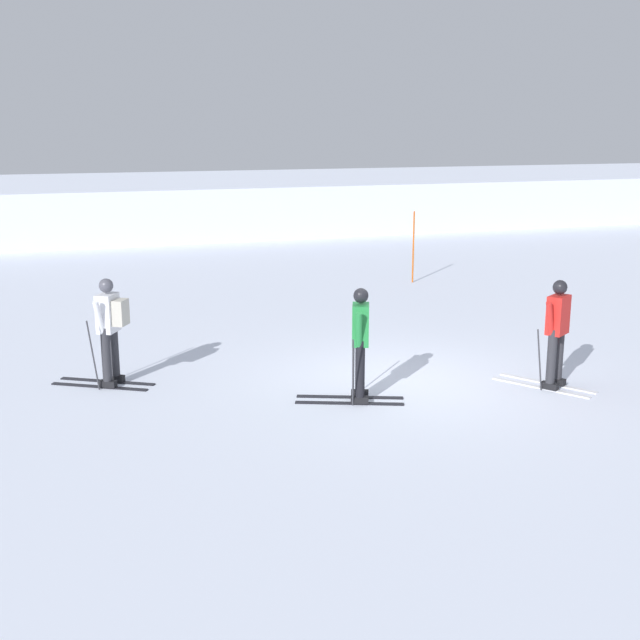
% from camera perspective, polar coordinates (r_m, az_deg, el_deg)
% --- Properties ---
extents(ground_plane, '(120.00, 120.00, 0.00)m').
position_cam_1_polar(ground_plane, '(13.13, 5.80, -4.30)').
color(ground_plane, silver).
extents(far_snow_ridge, '(80.00, 9.34, 1.85)m').
position_cam_1_polar(far_snow_ridge, '(32.66, -9.34, 7.97)').
color(far_snow_ridge, silver).
rests_on(far_snow_ridge, ground).
extents(skier_green, '(1.62, 0.96, 1.71)m').
position_cam_1_polar(skier_green, '(11.92, 2.79, -1.51)').
color(skier_green, black).
rests_on(skier_green, ground).
extents(skier_red, '(1.18, 1.54, 1.71)m').
position_cam_1_polar(skier_red, '(13.02, 16.19, -0.74)').
color(skier_red, silver).
rests_on(skier_red, ground).
extents(skier_white, '(1.56, 1.14, 1.71)m').
position_cam_1_polar(skier_white, '(13.02, -14.47, -0.44)').
color(skier_white, black).
rests_on(skier_white, ground).
extents(trail_marker_pole, '(0.04, 0.04, 1.84)m').
position_cam_1_polar(trail_marker_pole, '(21.18, 6.54, 5.08)').
color(trail_marker_pole, '#C65614').
rests_on(trail_marker_pole, ground).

